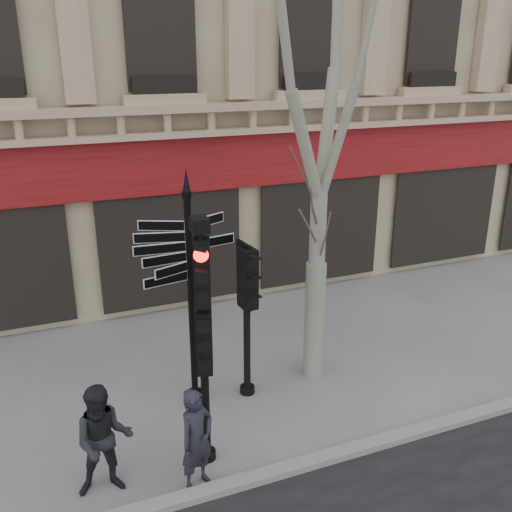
# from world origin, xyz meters

# --- Properties ---
(ground) EXTENTS (80.00, 80.00, 0.00)m
(ground) POSITION_xyz_m (0.00, 0.00, 0.00)
(ground) COLOR slate
(ground) RESTS_ON ground
(kerb) EXTENTS (80.00, 0.25, 0.12)m
(kerb) POSITION_xyz_m (0.00, -1.40, 0.06)
(kerb) COLOR gray
(kerb) RESTS_ON ground
(fingerpost) EXTENTS (1.79, 1.79, 4.28)m
(fingerpost) POSITION_xyz_m (-0.63, 0.98, 2.87)
(fingerpost) COLOR black
(fingerpost) RESTS_ON ground
(traffic_signal_main) EXTENTS (0.51, 0.43, 3.92)m
(traffic_signal_main) POSITION_xyz_m (-0.91, -0.64, 2.48)
(traffic_signal_main) COLOR black
(traffic_signal_main) RESTS_ON ground
(traffic_signal_secondary) EXTENTS (0.51, 0.39, 2.87)m
(traffic_signal_secondary) POSITION_xyz_m (0.34, 0.83, 2.00)
(traffic_signal_secondary) COLOR black
(traffic_signal_secondary) RESTS_ON ground
(plane_tree) EXTENTS (3.40, 3.40, 9.03)m
(plane_tree) POSITION_xyz_m (1.77, 0.96, 6.34)
(plane_tree) COLOR #9D9780
(plane_tree) RESTS_ON ground
(pedestrian_a) EXTENTS (0.69, 0.60, 1.59)m
(pedestrian_a) POSITION_xyz_m (-1.20, -1.13, 0.79)
(pedestrian_a) COLOR black
(pedestrian_a) RESTS_ON ground
(pedestrian_b) EXTENTS (0.92, 0.76, 1.72)m
(pedestrian_b) POSITION_xyz_m (-2.45, -0.75, 0.86)
(pedestrian_b) COLOR black
(pedestrian_b) RESTS_ON ground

